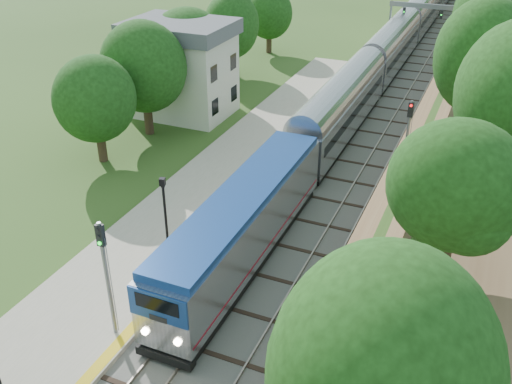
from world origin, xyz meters
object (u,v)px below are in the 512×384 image
at_px(signal_platform, 106,268).
at_px(lamppost_far, 166,220).
at_px(station_building, 182,68).
at_px(signal_farside, 407,136).
at_px(train, 407,32).
at_px(signal_gantry, 427,17).

bearing_deg(signal_platform, lamppost_far, 99.38).
height_order(station_building, signal_farside, station_building).
bearing_deg(station_building, signal_farside, -17.32).
height_order(train, signal_farside, signal_farside).
bearing_deg(lamppost_far, signal_gantry, 81.76).
height_order(station_building, signal_gantry, station_building).
relative_size(signal_gantry, signal_farside, 1.38).
bearing_deg(train, station_building, -115.99).
distance_m(signal_gantry, signal_farside, 31.53).
bearing_deg(signal_platform, station_building, 113.32).
relative_size(lamppost_far, signal_farside, 0.75).
bearing_deg(train, signal_platform, -93.05).
height_order(lamppost_far, signal_platform, signal_platform).
relative_size(station_building, signal_platform, 1.47).
height_order(signal_gantry, lamppost_far, signal_gantry).
height_order(signal_gantry, signal_farside, signal_gantry).
xyz_separation_m(station_building, lamppost_far, (10.05, -19.37, -1.67)).
height_order(train, lamppost_far, lamppost_far).
bearing_deg(train, signal_farside, -79.96).
height_order(station_building, train, station_building).
distance_m(signal_gantry, signal_platform, 51.02).
bearing_deg(signal_farside, station_building, 162.68).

